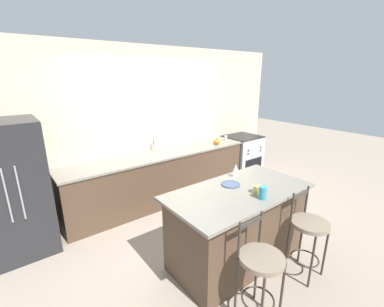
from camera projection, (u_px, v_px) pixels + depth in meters
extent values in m
plane|color=gray|center=(173.00, 208.00, 4.45)|extent=(18.00, 18.00, 0.00)
cube|color=beige|center=(150.00, 125.00, 4.60)|extent=(6.00, 0.07, 2.70)
cube|color=#4C3828|center=(161.00, 178.00, 4.62)|extent=(3.38, 0.67, 0.87)
cube|color=gray|center=(160.00, 154.00, 4.48)|extent=(3.42, 0.70, 0.03)
cube|color=black|center=(160.00, 153.00, 4.48)|extent=(0.56, 0.36, 0.01)
cylinder|color=#ADAFB5|center=(153.00, 144.00, 4.61)|extent=(0.02, 0.02, 0.22)
cylinder|color=#ADAFB5|center=(155.00, 140.00, 4.54)|extent=(0.02, 0.12, 0.02)
cube|color=#4C3828|center=(237.00, 227.00, 3.11)|extent=(1.62, 0.78, 0.91)
cube|color=gray|center=(239.00, 191.00, 2.97)|extent=(1.74, 0.90, 0.03)
cube|color=#232326|center=(12.00, 189.00, 3.17)|extent=(0.77, 0.77, 1.72)
cylinder|color=#939399|center=(7.00, 196.00, 2.81)|extent=(0.02, 0.02, 0.65)
cylinder|color=#939399|center=(20.00, 193.00, 2.88)|extent=(0.02, 0.02, 0.65)
cube|color=#ADAFB5|center=(241.00, 156.00, 5.81)|extent=(0.73, 0.70, 0.90)
cube|color=black|center=(254.00, 165.00, 5.57)|extent=(0.53, 0.01, 0.29)
cube|color=black|center=(243.00, 136.00, 5.67)|extent=(0.73, 0.70, 0.02)
cylinder|color=black|center=(249.00, 151.00, 5.34)|extent=(0.03, 0.02, 0.03)
cylinder|color=black|center=(261.00, 147.00, 5.58)|extent=(0.03, 0.02, 0.03)
cylinder|color=black|center=(248.00, 154.00, 5.36)|extent=(0.03, 0.02, 0.03)
cylinder|color=black|center=(261.00, 151.00, 5.60)|extent=(0.03, 0.02, 0.03)
cylinder|color=#332D28|center=(282.00, 292.00, 2.35)|extent=(0.02, 0.02, 0.64)
cylinder|color=#332D28|center=(236.00, 287.00, 2.40)|extent=(0.02, 0.02, 0.64)
cylinder|color=#332D28|center=(256.00, 273.00, 2.57)|extent=(0.02, 0.02, 0.64)
torus|color=#332D28|center=(258.00, 299.00, 2.41)|extent=(0.31, 0.31, 0.02)
cylinder|color=#7F705B|center=(262.00, 259.00, 2.27)|extent=(0.41, 0.41, 0.04)
cylinder|color=#332D28|center=(239.00, 239.00, 2.24)|extent=(0.02, 0.02, 0.33)
cylinder|color=#332D28|center=(261.00, 227.00, 2.41)|extent=(0.02, 0.02, 0.33)
cube|color=#332D28|center=(251.00, 222.00, 2.30)|extent=(0.29, 0.02, 0.04)
cylinder|color=#332D28|center=(312.00, 263.00, 2.71)|extent=(0.02, 0.02, 0.64)
cylinder|color=#332D28|center=(325.00, 251.00, 2.88)|extent=(0.02, 0.02, 0.64)
cylinder|color=#332D28|center=(287.00, 248.00, 2.93)|extent=(0.02, 0.02, 0.64)
cylinder|color=#332D28|center=(301.00, 239.00, 3.11)|extent=(0.02, 0.02, 0.64)
torus|color=#332D28|center=(305.00, 258.00, 2.94)|extent=(0.31, 0.31, 0.02)
cylinder|color=#7F705B|center=(310.00, 224.00, 2.81)|extent=(0.41, 0.41, 0.04)
cylinder|color=#332D28|center=(292.00, 207.00, 2.78)|extent=(0.02, 0.02, 0.33)
cylinder|color=#332D28|center=(307.00, 199.00, 2.95)|extent=(0.02, 0.02, 0.33)
cube|color=#332D28|center=(301.00, 194.00, 2.83)|extent=(0.29, 0.02, 0.04)
cylinder|color=#425170|center=(230.00, 184.00, 3.11)|extent=(0.23, 0.23, 0.01)
torus|color=#425170|center=(230.00, 184.00, 3.10)|extent=(0.22, 0.22, 0.01)
cylinder|color=white|center=(235.00, 177.00, 3.35)|extent=(0.06, 0.06, 0.00)
cylinder|color=white|center=(236.00, 174.00, 3.33)|extent=(0.01, 0.01, 0.08)
cone|color=white|center=(236.00, 168.00, 3.31)|extent=(0.07, 0.07, 0.09)
cylinder|color=#C1B251|center=(257.00, 189.00, 2.88)|extent=(0.10, 0.10, 0.09)
torus|color=#C1B251|center=(260.00, 188.00, 2.91)|extent=(0.06, 0.01, 0.06)
cylinder|color=teal|center=(263.00, 193.00, 2.74)|extent=(0.08, 0.08, 0.14)
ellipsoid|color=orange|center=(217.00, 142.00, 5.03)|extent=(0.13, 0.13, 0.10)
cylinder|color=brown|center=(217.00, 139.00, 5.02)|extent=(0.02, 0.02, 0.02)
cylinder|color=silver|center=(226.00, 138.00, 5.30)|extent=(0.05, 0.05, 0.12)
cylinder|color=black|center=(226.00, 135.00, 5.28)|extent=(0.02, 0.02, 0.03)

